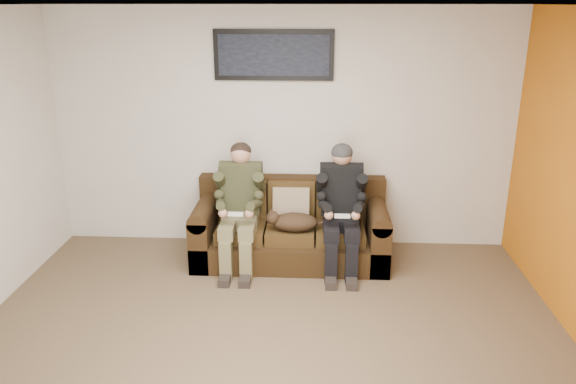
# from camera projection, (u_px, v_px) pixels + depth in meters

# --- Properties ---
(floor) EXTENTS (5.00, 5.00, 0.00)m
(floor) POSITION_uv_depth(u_px,v_px,m) (266.00, 356.00, 4.38)
(floor) COLOR brown
(floor) RESTS_ON ground
(ceiling) EXTENTS (5.00, 5.00, 0.00)m
(ceiling) POSITION_uv_depth(u_px,v_px,m) (261.00, 6.00, 3.54)
(ceiling) COLOR silver
(ceiling) RESTS_ON ground
(wall_back) EXTENTS (5.00, 0.00, 5.00)m
(wall_back) POSITION_uv_depth(u_px,v_px,m) (283.00, 130.00, 6.09)
(wall_back) COLOR beige
(wall_back) RESTS_ON ground
(sofa) EXTENTS (2.02, 0.87, 0.83)m
(sofa) POSITION_uv_depth(u_px,v_px,m) (291.00, 230.00, 6.00)
(sofa) COLOR black
(sofa) RESTS_ON ground
(throw_pillow) EXTENTS (0.39, 0.18, 0.38)m
(throw_pillow) POSITION_uv_depth(u_px,v_px,m) (291.00, 204.00, 5.94)
(throw_pillow) COLOR #957F62
(throw_pillow) RESTS_ON sofa
(throw_blanket) EXTENTS (0.41, 0.20, 0.07)m
(throw_blanket) POSITION_uv_depth(u_px,v_px,m) (236.00, 176.00, 6.10)
(throw_blanket) COLOR #C2AA8F
(throw_blanket) RESTS_ON sofa
(person_left) EXTENTS (0.51, 0.87, 1.26)m
(person_left) POSITION_uv_depth(u_px,v_px,m) (240.00, 200.00, 5.74)
(person_left) COLOR #6F6845
(person_left) RESTS_ON sofa
(person_right) EXTENTS (0.51, 0.86, 1.27)m
(person_right) POSITION_uv_depth(u_px,v_px,m) (341.00, 201.00, 5.69)
(person_right) COLOR black
(person_right) RESTS_ON sofa
(cat) EXTENTS (0.66, 0.26, 0.24)m
(cat) POSITION_uv_depth(u_px,v_px,m) (293.00, 222.00, 5.70)
(cat) COLOR #3F2A18
(cat) RESTS_ON sofa
(framed_poster) EXTENTS (1.25, 0.05, 0.52)m
(framed_poster) POSITION_uv_depth(u_px,v_px,m) (274.00, 55.00, 5.80)
(framed_poster) COLOR black
(framed_poster) RESTS_ON wall_back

